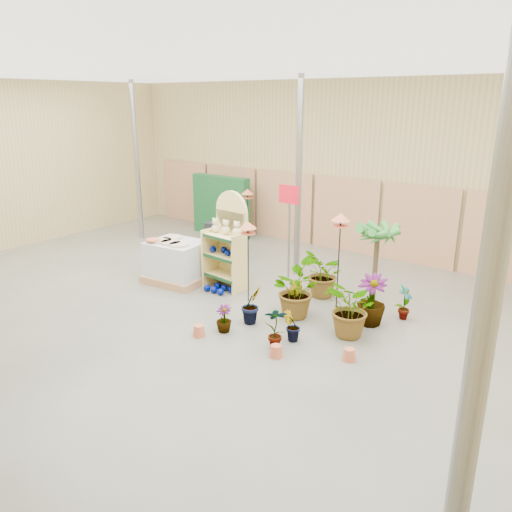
{
  "coord_description": "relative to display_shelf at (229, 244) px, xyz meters",
  "views": [
    {
      "loc": [
        5.96,
        -6.05,
        3.96
      ],
      "look_at": [
        0.3,
        1.5,
        1.0
      ],
      "focal_mm": 35.0,
      "sensor_mm": 36.0,
      "label": 1
    }
  ],
  "objects": [
    {
      "name": "room",
      "position": [
        0.75,
        -1.02,
        1.24
      ],
      "size": [
        15.2,
        12.1,
        4.7
      ],
      "color": "#5B5A4F",
      "rests_on": "ground"
    },
    {
      "name": "display_shelf",
      "position": [
        0.0,
        0.0,
        0.0
      ],
      "size": [
        0.94,
        0.64,
        2.12
      ],
      "rotation": [
        0.0,
        0.0,
        -0.1
      ],
      "color": "#DCC471",
      "rests_on": "ground"
    },
    {
      "name": "teddy_bears",
      "position": [
        0.02,
        -0.1,
        0.37
      ],
      "size": [
        0.78,
        0.2,
        0.33
      ],
      "color": "beige",
      "rests_on": "display_shelf"
    },
    {
      "name": "gazing_balls_shelf",
      "position": [
        -0.0,
        -0.12,
        -0.14
      ],
      "size": [
        0.78,
        0.27,
        0.15
      ],
      "color": "#010D6F",
      "rests_on": "display_shelf"
    },
    {
      "name": "gazing_balls_floor",
      "position": [
        0.06,
        -0.43,
        -0.9
      ],
      "size": [
        0.63,
        0.39,
        0.15
      ],
      "color": "#010D6F",
      "rests_on": "ground"
    },
    {
      "name": "pallet_stack",
      "position": [
        -1.14,
        -0.49,
        -0.5
      ],
      "size": [
        1.42,
        1.23,
        0.98
      ],
      "rotation": [
        0.0,
        0.0,
        0.1
      ],
      "color": "#AA7750",
      "rests_on": "ground"
    },
    {
      "name": "charcoal_planters",
      "position": [
        -1.52,
        1.27,
        -0.55
      ],
      "size": [
        0.8,
        0.5,
        1.0
      ],
      "color": "black",
      "rests_on": "ground"
    },
    {
      "name": "trellis_stock",
      "position": [
        -3.05,
        3.27,
        -0.07
      ],
      "size": [
        2.0,
        0.3,
        1.8
      ],
      "primitive_type": "cube",
      "color": "#154D23",
      "rests_on": "ground"
    },
    {
      "name": "offer_sign",
      "position": [
        0.85,
        1.05,
        0.6
      ],
      "size": [
        0.5,
        0.08,
        2.2
      ],
      "color": "gray",
      "rests_on": "ground"
    },
    {
      "name": "bird_table_front",
      "position": [
        0.85,
        -0.43,
        0.58
      ],
      "size": [
        0.34,
        0.34,
        1.68
      ],
      "color": "black",
      "rests_on": "ground"
    },
    {
      "name": "bird_table_right",
      "position": [
        2.65,
        0.0,
        0.89
      ],
      "size": [
        0.34,
        0.34,
        2.01
      ],
      "color": "black",
      "rests_on": "ground"
    },
    {
      "name": "bird_table_back",
      "position": [
        -1.44,
        2.52,
        0.59
      ],
      "size": [
        0.34,
        0.34,
        1.68
      ],
      "color": "black",
      "rests_on": "ground"
    },
    {
      "name": "palm",
      "position": [
        2.92,
        1.08,
        0.5
      ],
      "size": [
        0.7,
        0.7,
        1.72
      ],
      "color": "#4F3E25",
      "rests_on": "ground"
    },
    {
      "name": "potted_plant_1",
      "position": [
        1.56,
        -1.24,
        -0.6
      ],
      "size": [
        0.4,
        0.46,
        0.73
      ],
      "primitive_type": "imported",
      "rotation": [
        0.0,
        0.0,
        1.36
      ],
      "color": "#2F7C2D",
      "rests_on": "ground"
    },
    {
      "name": "potted_plant_2",
      "position": [
        2.0,
        -0.51,
        -0.43
      ],
      "size": [
        1.29,
        1.29,
        1.09
      ],
      "primitive_type": "imported",
      "rotation": [
        0.0,
        0.0,
        2.33
      ],
      "color": "#2F7C2D",
      "rests_on": "ground"
    },
    {
      "name": "potted_plant_3",
      "position": [
        3.34,
        0.02,
        -0.49
      ],
      "size": [
        0.63,
        0.63,
        0.95
      ],
      "primitive_type": "imported",
      "rotation": [
        0.0,
        0.0,
        0.2
      ],
      "color": "#2F7C2D",
      "rests_on": "ground"
    },
    {
      "name": "potted_plant_4",
      "position": [
        3.75,
        0.6,
        -0.62
      ],
      "size": [
        0.27,
        0.38,
        0.69
      ],
      "primitive_type": "imported",
      "rotation": [
        0.0,
        0.0,
        1.51
      ],
      "color": "#2F7C2D",
      "rests_on": "ground"
    },
    {
      "name": "potted_plant_5",
      "position": [
        1.99,
        -0.48,
        -0.63
      ],
      "size": [
        0.48,
        0.48,
        0.68
      ],
      "primitive_type": "imported",
      "rotation": [
        0.0,
        0.0,
        2.36
      ],
      "color": "#2F7C2D",
      "rests_on": "ground"
    },
    {
      "name": "potted_plant_6",
      "position": [
        1.99,
        0.67,
        -0.46
      ],
      "size": [
        1.21,
        1.2,
        1.01
      ],
      "primitive_type": "imported",
      "rotation": [
        0.0,
        0.0,
        5.51
      ],
      "color": "#2F7C2D",
      "rests_on": "ground"
    },
    {
      "name": "potted_plant_7",
      "position": [
        1.38,
        -1.83,
        -0.72
      ],
      "size": [
        0.34,
        0.34,
        0.5
      ],
      "primitive_type": "imported",
      "rotation": [
        0.0,
        0.0,
        0.26
      ],
      "color": "#2F7C2D",
      "rests_on": "ground"
    },
    {
      "name": "potted_plant_8",
      "position": [
        2.47,
        -1.78,
        -0.6
      ],
      "size": [
        0.47,
        0.44,
        0.74
      ],
      "primitive_type": "imported",
      "rotation": [
        0.0,
        0.0,
        3.73
      ],
      "color": "#2F7C2D",
      "rests_on": "ground"
    },
    {
      "name": "potted_plant_9",
      "position": [
        2.55,
        -1.43,
        -0.69
      ],
      "size": [
        0.37,
        0.39,
        0.56
      ],
      "primitive_type": "imported",
      "rotation": [
        0.0,
        0.0,
        4.2
      ],
      "color": "#2F7C2D",
      "rests_on": "ground"
    },
    {
      "name": "potted_plant_10",
      "position": [
        3.29,
        -0.66,
        -0.45
      ],
      "size": [
        1.21,
        1.16,
        1.05
      ],
      "primitive_type": "imported",
      "rotation": [
        0.0,
        0.0,
        5.81
      ],
      "color": "#2F7C2D",
      "rests_on": "ground"
    }
  ]
}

